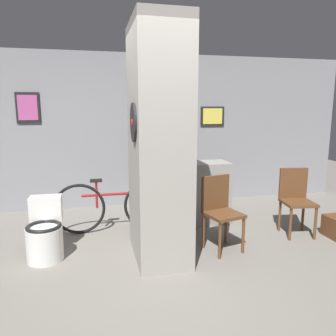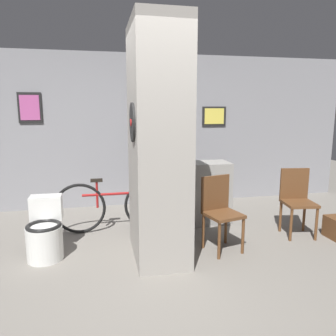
{
  "view_description": "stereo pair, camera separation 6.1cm",
  "coord_description": "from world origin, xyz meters",
  "px_view_note": "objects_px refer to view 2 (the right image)",
  "views": [
    {
      "loc": [
        -0.6,
        -3.05,
        1.7
      ],
      "look_at": [
        0.3,
        0.91,
        0.95
      ],
      "focal_mm": 35.0,
      "sensor_mm": 36.0,
      "label": 1
    },
    {
      "loc": [
        -0.54,
        -3.06,
        1.7
      ],
      "look_at": [
        0.3,
        0.91,
        0.95
      ],
      "focal_mm": 35.0,
      "sensor_mm": 36.0,
      "label": 2
    }
  ],
  "objects_px": {
    "toilet": "(45,233)",
    "chair_near_pillar": "(220,209)",
    "chair_by_doorway": "(297,198)",
    "bottle_tall": "(183,154)",
    "bicycle": "(115,206)"
  },
  "relations": [
    {
      "from": "chair_near_pillar",
      "to": "chair_by_doorway",
      "type": "bearing_deg",
      "value": -2.97
    },
    {
      "from": "chair_near_pillar",
      "to": "chair_by_doorway",
      "type": "height_order",
      "value": "same"
    },
    {
      "from": "bottle_tall",
      "to": "chair_by_doorway",
      "type": "bearing_deg",
      "value": -29.86
    },
    {
      "from": "chair_near_pillar",
      "to": "toilet",
      "type": "bearing_deg",
      "value": 160.32
    },
    {
      "from": "bottle_tall",
      "to": "bicycle",
      "type": "bearing_deg",
      "value": -170.41
    },
    {
      "from": "chair_by_doorway",
      "to": "bottle_tall",
      "type": "relative_size",
      "value": 2.66
    },
    {
      "from": "chair_by_doorway",
      "to": "bottle_tall",
      "type": "height_order",
      "value": "bottle_tall"
    },
    {
      "from": "chair_near_pillar",
      "to": "chair_by_doorway",
      "type": "relative_size",
      "value": 1.0
    },
    {
      "from": "toilet",
      "to": "chair_by_doorway",
      "type": "bearing_deg",
      "value": 0.75
    },
    {
      "from": "toilet",
      "to": "chair_near_pillar",
      "type": "xyz_separation_m",
      "value": [
        2.03,
        -0.19,
        0.21
      ]
    },
    {
      "from": "chair_by_doorway",
      "to": "bottle_tall",
      "type": "distance_m",
      "value": 1.68
    },
    {
      "from": "bicycle",
      "to": "bottle_tall",
      "type": "relative_size",
      "value": 4.93
    },
    {
      "from": "toilet",
      "to": "bottle_tall",
      "type": "bearing_deg",
      "value": 24.48
    },
    {
      "from": "toilet",
      "to": "bottle_tall",
      "type": "height_order",
      "value": "bottle_tall"
    },
    {
      "from": "chair_near_pillar",
      "to": "bicycle",
      "type": "relative_size",
      "value": 0.54
    }
  ]
}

